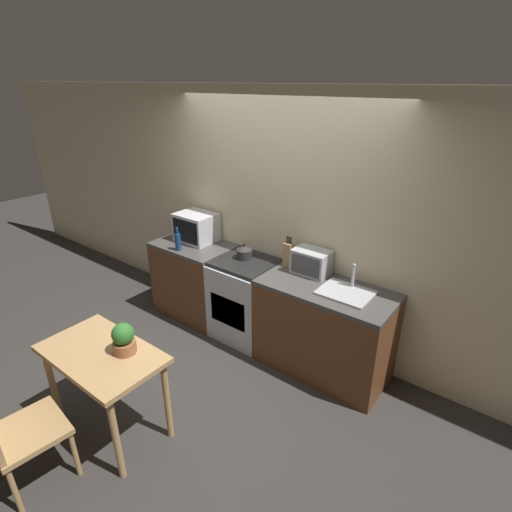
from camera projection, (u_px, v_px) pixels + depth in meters
ground_plane at (204, 381)px, 3.80m from camera, size 16.00×16.00×0.00m
wall_back at (279, 219)px, 4.14m from camera, size 10.00×0.06×2.60m
counter_left_run at (196, 279)px, 4.77m from camera, size 0.91×0.62×0.90m
counter_right_run at (323, 329)px, 3.81m from camera, size 1.26×0.62×0.90m
stove_range at (246, 299)px, 4.34m from camera, size 0.63×0.62×0.90m
kettle at (244, 252)px, 4.19m from camera, size 0.17×0.17×0.17m
microwave at (196, 227)px, 4.62m from camera, size 0.44×0.36×0.33m
bottle at (178, 241)px, 4.38m from camera, size 0.06×0.06×0.26m
knife_block at (288, 254)px, 4.00m from camera, size 0.09×0.08×0.31m
toaster_oven at (311, 262)px, 3.85m from camera, size 0.35×0.24×0.24m
sink_basin at (346, 292)px, 3.52m from camera, size 0.45×0.36×0.24m
dining_table at (103, 364)px, 3.04m from camera, size 0.98×0.58×0.76m
dining_chair at (14, 431)px, 2.66m from camera, size 0.50×0.50×0.87m
potted_plant at (124, 339)px, 2.94m from camera, size 0.17×0.17×0.24m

